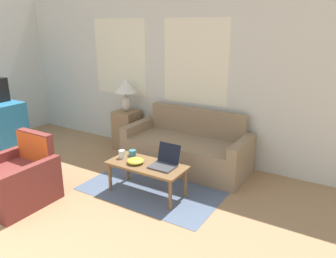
# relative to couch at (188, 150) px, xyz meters

# --- Properties ---
(wall_back) EXTENTS (6.92, 0.06, 2.60)m
(wall_back) POSITION_rel_couch_xyz_m (-0.77, 0.43, 1.03)
(wall_back) COLOR silver
(wall_back) RESTS_ON ground_plane
(rug) EXTENTS (1.83, 1.82, 0.01)m
(rug) POSITION_rel_couch_xyz_m (-0.04, -0.56, -0.27)
(rug) COLOR slate
(rug) RESTS_ON ground_plane
(couch) EXTENTS (1.88, 0.83, 0.86)m
(couch) POSITION_rel_couch_xyz_m (0.00, 0.00, 0.00)
(couch) COLOR #937A5B
(couch) RESTS_ON ground_plane
(armchair) EXTENTS (0.76, 0.80, 0.82)m
(armchair) POSITION_rel_couch_xyz_m (-1.27, -2.01, -0.01)
(armchair) COLOR brown
(armchair) RESTS_ON ground_plane
(side_table) EXTENTS (0.38, 0.38, 0.68)m
(side_table) POSITION_rel_couch_xyz_m (-1.28, 0.14, 0.07)
(side_table) COLOR #937551
(side_table) RESTS_ON ground_plane
(table_lamp) EXTENTS (0.38, 0.38, 0.56)m
(table_lamp) POSITION_rel_couch_xyz_m (-1.28, 0.14, 0.79)
(table_lamp) COLOR beige
(table_lamp) RESTS_ON side_table
(coffee_table) EXTENTS (1.02, 0.47, 0.41)m
(coffee_table) POSITION_rel_couch_xyz_m (-0.04, -1.05, 0.09)
(coffee_table) COLOR brown
(coffee_table) RESTS_ON ground_plane
(laptop) EXTENTS (0.30, 0.32, 0.26)m
(laptop) POSITION_rel_couch_xyz_m (0.19, -0.97, 0.20)
(laptop) COLOR #47474C
(laptop) RESTS_ON coffee_table
(cup_navy) EXTENTS (0.08, 0.08, 0.11)m
(cup_navy) POSITION_rel_couch_xyz_m (-0.43, -1.05, 0.20)
(cup_navy) COLOR white
(cup_navy) RESTS_ON coffee_table
(cup_yellow) EXTENTS (0.10, 0.10, 0.08)m
(cup_yellow) POSITION_rel_couch_xyz_m (-0.36, -0.91, 0.18)
(cup_yellow) COLOR teal
(cup_yellow) RESTS_ON coffee_table
(snack_bowl) EXTENTS (0.22, 0.22, 0.06)m
(snack_bowl) POSITION_rel_couch_xyz_m (-0.17, -1.10, 0.17)
(snack_bowl) COLOR gold
(snack_bowl) RESTS_ON coffee_table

